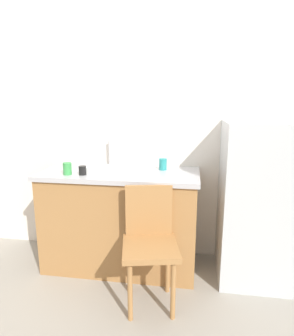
{
  "coord_description": "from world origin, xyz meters",
  "views": [
    {
      "loc": [
        0.55,
        -1.78,
        1.5
      ],
      "look_at": [
        0.18,
        0.6,
        0.96
      ],
      "focal_mm": 30.91,
      "sensor_mm": 36.0,
      "label": 1
    }
  ],
  "objects_px": {
    "cup_green": "(67,169)",
    "cup_black": "(83,170)",
    "dish_tray": "(104,169)",
    "chair": "(150,240)",
    "refrigerator": "(255,203)",
    "cup_teal": "(163,164)"
  },
  "relations": [
    {
      "from": "cup_green",
      "to": "cup_black",
      "type": "bearing_deg",
      "value": 3.84
    },
    {
      "from": "dish_tray",
      "to": "chair",
      "type": "bearing_deg",
      "value": -42.45
    },
    {
      "from": "refrigerator",
      "to": "cup_teal",
      "type": "distance_m",
      "value": 0.85
    },
    {
      "from": "refrigerator",
      "to": "cup_teal",
      "type": "height_order",
      "value": "refrigerator"
    },
    {
      "from": "dish_tray",
      "to": "cup_black",
      "type": "height_order",
      "value": "cup_black"
    },
    {
      "from": "dish_tray",
      "to": "cup_green",
      "type": "relative_size",
      "value": 2.72
    },
    {
      "from": "dish_tray",
      "to": "cup_black",
      "type": "distance_m",
      "value": 0.2
    },
    {
      "from": "refrigerator",
      "to": "cup_green",
      "type": "xyz_separation_m",
      "value": [
        -1.58,
        -0.18,
        0.28
      ]
    },
    {
      "from": "dish_tray",
      "to": "cup_black",
      "type": "relative_size",
      "value": 3.67
    },
    {
      "from": "cup_teal",
      "to": "chair",
      "type": "bearing_deg",
      "value": -93.06
    },
    {
      "from": "chair",
      "to": "cup_black",
      "type": "xyz_separation_m",
      "value": [
        -0.62,
        0.3,
        0.44
      ]
    },
    {
      "from": "chair",
      "to": "cup_black",
      "type": "height_order",
      "value": "cup_black"
    },
    {
      "from": "cup_black",
      "to": "dish_tray",
      "type": "bearing_deg",
      "value": 42.15
    },
    {
      "from": "dish_tray",
      "to": "cup_green",
      "type": "distance_m",
      "value": 0.31
    },
    {
      "from": "dish_tray",
      "to": "cup_teal",
      "type": "distance_m",
      "value": 0.53
    },
    {
      "from": "chair",
      "to": "cup_green",
      "type": "height_order",
      "value": "cup_green"
    },
    {
      "from": "refrigerator",
      "to": "cup_teal",
      "type": "relative_size",
      "value": 13.02
    },
    {
      "from": "refrigerator",
      "to": "cup_green",
      "type": "relative_size",
      "value": 13.15
    },
    {
      "from": "refrigerator",
      "to": "cup_black",
      "type": "height_order",
      "value": "refrigerator"
    },
    {
      "from": "refrigerator",
      "to": "cup_teal",
      "type": "xyz_separation_m",
      "value": [
        -0.8,
        0.12,
        0.28
      ]
    },
    {
      "from": "chair",
      "to": "cup_green",
      "type": "bearing_deg",
      "value": 146.79
    },
    {
      "from": "chair",
      "to": "cup_teal",
      "type": "bearing_deg",
      "value": 74.71
    }
  ]
}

